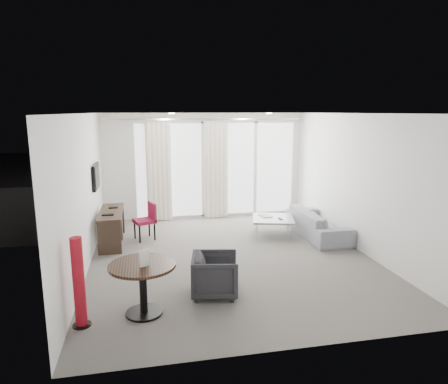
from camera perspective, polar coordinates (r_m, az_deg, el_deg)
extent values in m
cube|color=#5F5B55|center=(7.47, 0.93, -9.21)|extent=(5.00, 6.00, 0.00)
cube|color=white|center=(6.99, 1.00, 11.17)|extent=(5.00, 6.00, 0.00)
cube|color=silver|center=(7.02, -19.39, -0.16)|extent=(0.00, 6.00, 2.60)
cube|color=silver|center=(8.02, 18.68, 1.27)|extent=(0.00, 6.00, 2.60)
cube|color=silver|center=(4.32, 9.65, -6.70)|extent=(5.00, 0.00, 2.60)
cylinder|color=#FFE0B2|center=(8.44, -7.50, 11.06)|extent=(0.12, 0.12, 0.02)
cylinder|color=#FFE0B2|center=(8.85, 6.46, 11.10)|extent=(0.12, 0.12, 0.02)
cylinder|color=maroon|center=(5.31, -20.03, -12.06)|extent=(0.27, 0.27, 1.15)
imported|color=black|center=(5.92, -1.28, -11.74)|extent=(0.77, 0.76, 0.61)
imported|color=gray|center=(8.81, 13.21, -4.35)|extent=(0.75, 1.93, 0.56)
cube|color=#4D4D50|center=(11.78, -2.36, -1.78)|extent=(5.60, 3.00, 0.12)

